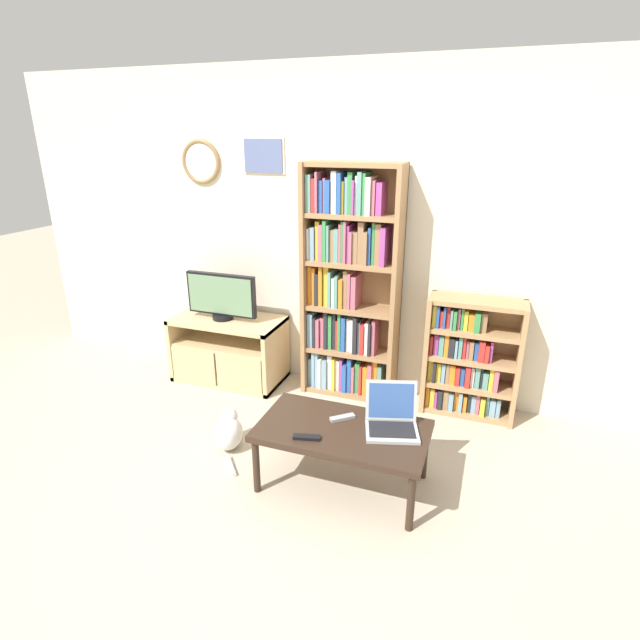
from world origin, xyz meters
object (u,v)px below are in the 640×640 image
object	(u,v)px
tv_stand	(228,349)
bookshelf_short	(467,360)
coffee_table	(343,434)
laptop	(392,418)
remote_near_laptop	(342,418)
cat	(229,431)
remote_far_from_laptop	(307,437)
television	(221,297)
bookshelf_tall	(348,288)

from	to	relation	value
tv_stand	bookshelf_short	distance (m)	2.03
coffee_table	laptop	xyz separation A→B (m)	(0.27, 0.11, 0.11)
remote_near_laptop	laptop	bearing A→B (deg)	-128.57
cat	bookshelf_short	bearing A→B (deg)	16.40
laptop	remote_near_laptop	bearing A→B (deg)	165.22
laptop	remote_far_from_laptop	bearing A→B (deg)	-163.71
television	laptop	bearing A→B (deg)	-28.65
cat	remote_far_from_laptop	bearing A→B (deg)	-41.59
remote_near_laptop	television	bearing A→B (deg)	15.41
remote_near_laptop	remote_far_from_laptop	size ratio (longest dim) A/B	0.91
coffee_table	cat	xyz separation A→B (m)	(-0.87, 0.12, -0.25)
bookshelf_short	remote_near_laptop	xyz separation A→B (m)	(-0.67, -1.09, -0.02)
television	remote_far_from_laptop	distance (m)	1.77
bookshelf_short	remote_far_from_laptop	bearing A→B (deg)	-120.38
tv_stand	bookshelf_tall	bearing A→B (deg)	8.00
bookshelf_tall	bookshelf_short	bearing A→B (deg)	-0.03
remote_far_from_laptop	cat	xyz separation A→B (m)	(-0.71, 0.30, -0.30)
coffee_table	cat	world-z (taller)	coffee_table
remote_near_laptop	remote_far_from_laptop	world-z (taller)	same
tv_stand	cat	distance (m)	1.06
bookshelf_tall	remote_near_laptop	bearing A→B (deg)	-74.18
tv_stand	television	bearing A→B (deg)	-164.98
bookshelf_short	cat	xyz separation A→B (m)	(-1.51, -1.06, -0.33)
bookshelf_tall	coffee_table	distance (m)	1.35
bookshelf_tall	coffee_table	xyz separation A→B (m)	(0.34, -1.18, -0.56)
coffee_table	cat	bearing A→B (deg)	172.20
laptop	cat	bearing A→B (deg)	162.54
bookshelf_short	laptop	xyz separation A→B (m)	(-0.36, -1.08, 0.03)
bookshelf_short	remote_far_from_laptop	xyz separation A→B (m)	(-0.80, -1.36, -0.02)
bookshelf_tall	remote_near_laptop	world-z (taller)	bookshelf_tall
television	laptop	world-z (taller)	television
remote_near_laptop	cat	xyz separation A→B (m)	(-0.84, 0.02, -0.30)
tv_stand	cat	xyz separation A→B (m)	(0.51, -0.92, -0.17)
bookshelf_tall	bookshelf_short	distance (m)	1.09
coffee_table	laptop	world-z (taller)	laptop
bookshelf_short	cat	world-z (taller)	bookshelf_short
television	laptop	size ratio (longest dim) A/B	1.67
television	laptop	xyz separation A→B (m)	(1.69, -0.92, -0.30)
coffee_table	cat	distance (m)	0.92
bookshelf_short	coffee_table	size ratio (longest dim) A/B	0.91
coffee_table	remote_far_from_laptop	size ratio (longest dim) A/B	6.20
tv_stand	television	world-z (taller)	television
bookshelf_tall	coffee_table	bearing A→B (deg)	-73.96
tv_stand	remote_near_laptop	size ratio (longest dim) A/B	6.36
coffee_table	laptop	distance (m)	0.31
tv_stand	coffee_table	distance (m)	1.73
coffee_table	remote_near_laptop	size ratio (longest dim) A/B	6.85
tv_stand	remote_far_from_laptop	world-z (taller)	tv_stand
remote_far_from_laptop	tv_stand	bearing A→B (deg)	31.77
bookshelf_tall	cat	world-z (taller)	bookshelf_tall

